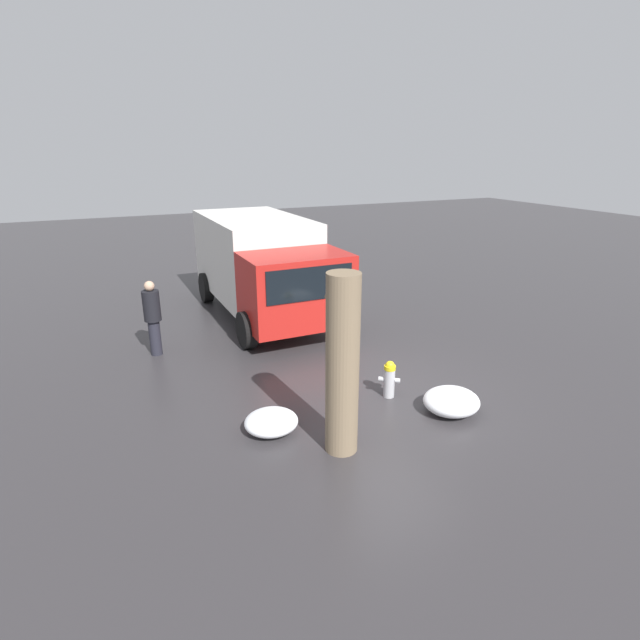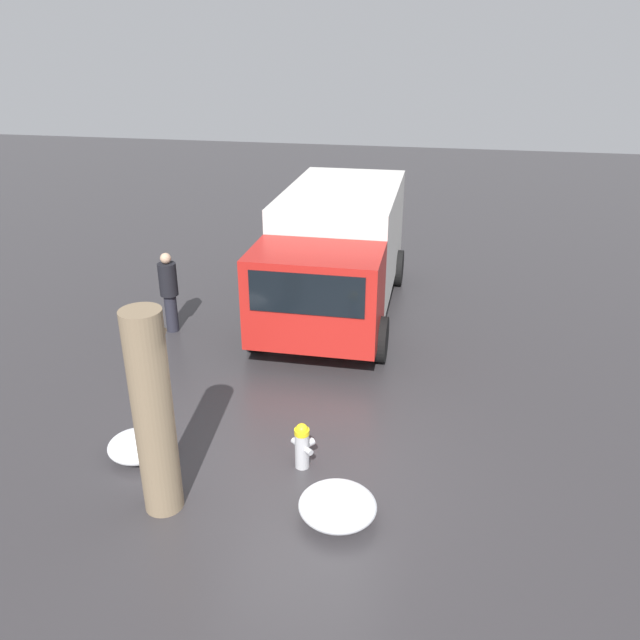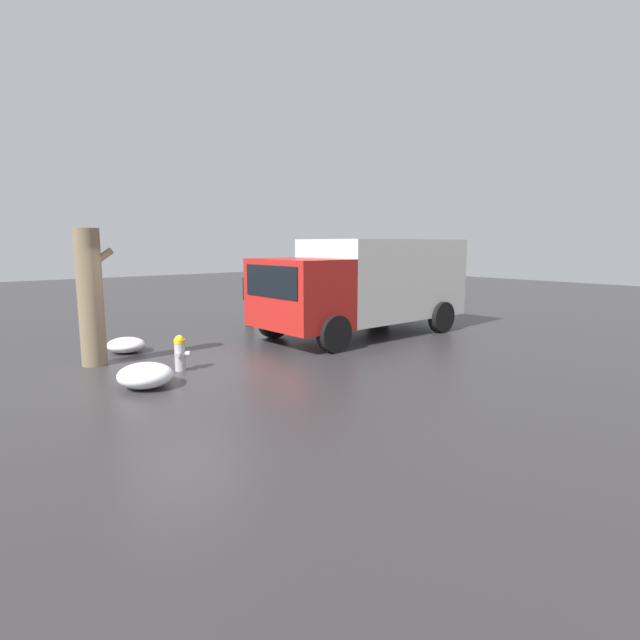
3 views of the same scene
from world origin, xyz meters
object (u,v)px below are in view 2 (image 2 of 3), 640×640
at_px(fire_hydrant, 302,445).
at_px(delivery_truck, 337,248).
at_px(tree_trunk, 153,414).
at_px(pedestrian, 169,289).

xyz_separation_m(fire_hydrant, delivery_truck, (5.88, 0.53, 1.10)).
relative_size(fire_hydrant, tree_trunk, 0.26).
relative_size(tree_trunk, pedestrian, 1.64).
bearing_deg(fire_hydrant, pedestrian, 81.36).
height_order(fire_hydrant, delivery_truck, delivery_truck).
distance_m(fire_hydrant, delivery_truck, 6.00).
distance_m(tree_trunk, delivery_truck, 7.15).
height_order(fire_hydrant, pedestrian, pedestrian).
bearing_deg(tree_trunk, fire_hydrant, -54.01).
height_order(fire_hydrant, tree_trunk, tree_trunk).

